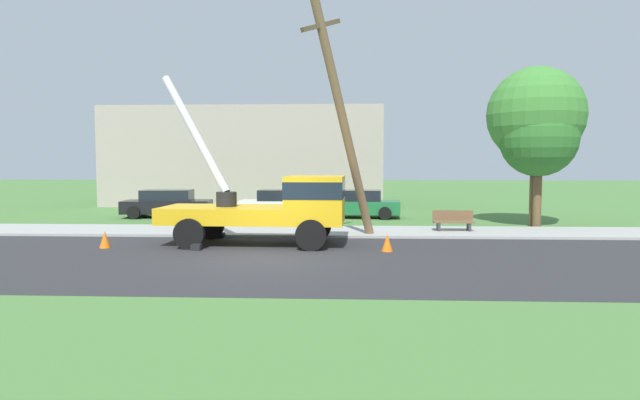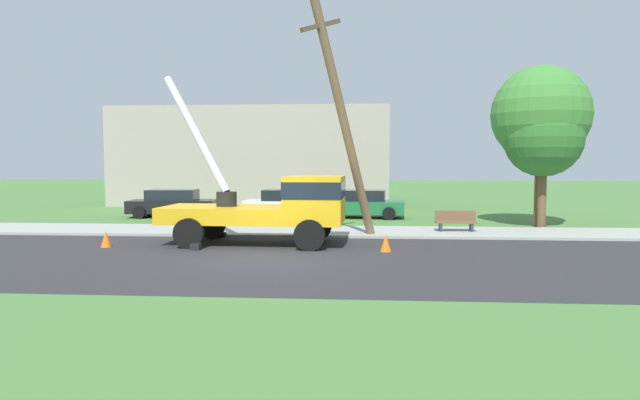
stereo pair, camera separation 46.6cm
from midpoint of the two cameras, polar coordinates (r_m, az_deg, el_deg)
name	(u,v)px [view 2 (the right image)]	position (r m, az deg, el deg)	size (l,w,h in m)	color
ground_plane	(305,218)	(27.64, -1.09, -1.87)	(120.00, 120.00, 0.00)	#477538
road_asphalt	(264,259)	(15.83, -5.08, -6.23)	(80.00, 8.98, 0.01)	#2B2B2D
sidewalk_strip	(291,231)	(21.82, -2.50, -3.29)	(80.00, 3.25, 0.10)	#9E9E99
utility_truck	(278,204)	(18.49, -3.79, -0.37)	(6.76, 3.21, 5.98)	gold
leaning_utility_pole	(343,118)	(19.55, 3.14, 8.65)	(2.70, 2.78, 8.60)	brown
traffic_cone_ahead	(386,243)	(17.19, 7.74, -4.51)	(0.36, 0.36, 0.56)	orange
traffic_cone_behind	(106,239)	(19.23, -21.02, -3.84)	(0.36, 0.36, 0.56)	orange
parked_sedan_black	(173,203)	(28.89, -14.85, -0.33)	(4.55, 2.29, 1.42)	black
parked_sedan_white	(288,203)	(27.82, -2.97, -0.36)	(4.41, 2.03, 1.42)	silver
parked_sedan_green	(361,204)	(27.58, 4.81, -0.41)	(4.53, 2.24, 1.42)	#1E6638
park_bench	(456,222)	(22.06, 14.73, -2.26)	(1.60, 0.45, 0.90)	brown
roadside_tree_near	(543,139)	(24.98, 23.03, 5.99)	(3.29, 3.29, 5.49)	brown
roadside_tree_far	(541,115)	(25.49, 22.77, 8.30)	(4.17, 4.17, 6.97)	brown
lowrise_building_backdrop	(253,157)	(36.90, -6.70, 4.54)	(18.00, 6.00, 6.40)	#A5998C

